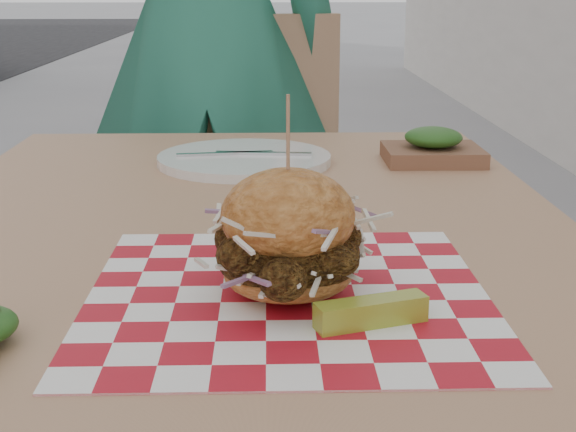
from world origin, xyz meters
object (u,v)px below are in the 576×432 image
Objects in this scene: patio_table at (238,291)px; sandwich at (288,241)px; diner at (206,42)px; patio_chair at (245,191)px.

patio_table is 6.67× the size of sandwich.
diner is at bearing 95.88° from patio_table.
sandwich is at bearing 96.29° from diner.
patio_chair is (0.09, -0.09, -0.34)m from diner.
diner reaches higher than sandwich.
diner reaches higher than patio_table.
patio_table is 1.26× the size of patio_chair.
diner is 1.05m from patio_table.
sandwich is at bearing -75.64° from patio_table.
diner is at bearing 124.31° from patio_chair.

